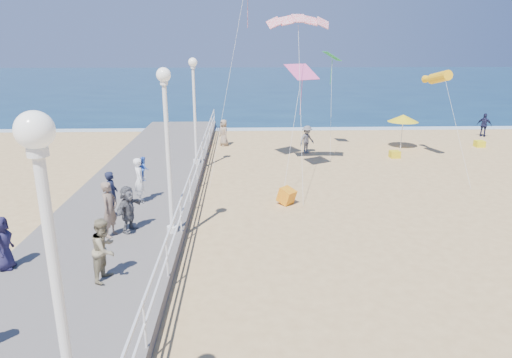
{
  "coord_description": "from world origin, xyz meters",
  "views": [
    {
      "loc": [
        -3.07,
        -14.08,
        6.43
      ],
      "look_at": [
        -2.5,
        2.0,
        1.6
      ],
      "focal_mm": 32.0,
      "sensor_mm": 36.0,
      "label": 1
    }
  ],
  "objects_px": {
    "lamp_post_near": "(56,278)",
    "beach_umbrella": "(403,118)",
    "woman_holding_toddler": "(140,180)",
    "toddler_held": "(144,168)",
    "lamp_post_mid": "(167,135)",
    "beach_chair_left": "(395,154)",
    "spectator_6": "(110,209)",
    "box_kite": "(287,197)",
    "spectator_5": "(128,209)",
    "spectator_1": "(105,249)",
    "beach_walker_b": "(484,125)",
    "spectator_0": "(112,194)",
    "beach_walker_a": "(307,140)",
    "lamp_post_far": "(194,100)",
    "spectator_4": "(3,243)",
    "beach_chair_right": "(479,144)",
    "beach_walker_c": "(224,133)"
  },
  "relations": [
    {
      "from": "toddler_held",
      "to": "beach_chair_left",
      "type": "bearing_deg",
      "value": -73.24
    },
    {
      "from": "spectator_4",
      "to": "spectator_6",
      "type": "bearing_deg",
      "value": -51.74
    },
    {
      "from": "beach_walker_c",
      "to": "box_kite",
      "type": "distance_m",
      "value": 11.68
    },
    {
      "from": "toddler_held",
      "to": "spectator_0",
      "type": "bearing_deg",
      "value": 137.77
    },
    {
      "from": "spectator_5",
      "to": "beach_walker_b",
      "type": "bearing_deg",
      "value": -28.4
    },
    {
      "from": "toddler_held",
      "to": "beach_walker_c",
      "type": "bearing_deg",
      "value": -29.01
    },
    {
      "from": "lamp_post_near",
      "to": "beach_umbrella",
      "type": "bearing_deg",
      "value": 61.38
    },
    {
      "from": "spectator_1",
      "to": "spectator_5",
      "type": "distance_m",
      "value": 3.2
    },
    {
      "from": "lamp_post_mid",
      "to": "woman_holding_toddler",
      "type": "height_order",
      "value": "lamp_post_mid"
    },
    {
      "from": "beach_walker_c",
      "to": "spectator_1",
      "type": "bearing_deg",
      "value": -36.2
    },
    {
      "from": "lamp_post_near",
      "to": "spectator_1",
      "type": "xyz_separation_m",
      "value": [
        -1.29,
        5.92,
        -2.41
      ]
    },
    {
      "from": "spectator_1",
      "to": "beach_chair_left",
      "type": "xyz_separation_m",
      "value": [
        12.54,
        14.45,
        -1.05
      ]
    },
    {
      "from": "spectator_1",
      "to": "beach_walker_b",
      "type": "relative_size",
      "value": 1.03
    },
    {
      "from": "lamp_post_near",
      "to": "woman_holding_toddler",
      "type": "bearing_deg",
      "value": 97.77
    },
    {
      "from": "spectator_0",
      "to": "beach_chair_right",
      "type": "bearing_deg",
      "value": -67.22
    },
    {
      "from": "lamp_post_mid",
      "to": "toddler_held",
      "type": "xyz_separation_m",
      "value": [
        -1.49,
        3.18,
        -1.94
      ]
    },
    {
      "from": "spectator_5",
      "to": "beach_chair_left",
      "type": "height_order",
      "value": "spectator_5"
    },
    {
      "from": "beach_chair_left",
      "to": "beach_chair_right",
      "type": "distance_m",
      "value": 6.89
    },
    {
      "from": "spectator_1",
      "to": "box_kite",
      "type": "height_order",
      "value": "spectator_1"
    },
    {
      "from": "spectator_5",
      "to": "beach_walker_c",
      "type": "relative_size",
      "value": 0.92
    },
    {
      "from": "beach_umbrella",
      "to": "beach_chair_left",
      "type": "height_order",
      "value": "beach_umbrella"
    },
    {
      "from": "lamp_post_near",
      "to": "beach_umbrella",
      "type": "xyz_separation_m",
      "value": [
        12.43,
        22.77,
        -1.75
      ]
    },
    {
      "from": "spectator_5",
      "to": "beach_chair_right",
      "type": "bearing_deg",
      "value": -31.54
    },
    {
      "from": "beach_umbrella",
      "to": "spectator_4",
      "type": "bearing_deg",
      "value": -135.89
    },
    {
      "from": "beach_chair_left",
      "to": "beach_umbrella",
      "type": "bearing_deg",
      "value": 63.84
    },
    {
      "from": "woman_holding_toddler",
      "to": "spectator_5",
      "type": "relative_size",
      "value": 1.13
    },
    {
      "from": "lamp_post_mid",
      "to": "spectator_1",
      "type": "bearing_deg",
      "value": -112.74
    },
    {
      "from": "toddler_held",
      "to": "woman_holding_toddler",
      "type": "bearing_deg",
      "value": 119.02
    },
    {
      "from": "beach_walker_a",
      "to": "spectator_1",
      "type": "bearing_deg",
      "value": -152.4
    },
    {
      "from": "spectator_6",
      "to": "box_kite",
      "type": "relative_size",
      "value": 3.05
    },
    {
      "from": "lamp_post_mid",
      "to": "spectator_6",
      "type": "bearing_deg",
      "value": -172.64
    },
    {
      "from": "toddler_held",
      "to": "spectator_1",
      "type": "relative_size",
      "value": 0.55
    },
    {
      "from": "woman_holding_toddler",
      "to": "beach_walker_a",
      "type": "height_order",
      "value": "woman_holding_toddler"
    },
    {
      "from": "toddler_held",
      "to": "beach_umbrella",
      "type": "xyz_separation_m",
      "value": [
        13.92,
        10.59,
        0.19
      ]
    },
    {
      "from": "spectator_0",
      "to": "beach_chair_left",
      "type": "distance_m",
      "value": 16.79
    },
    {
      "from": "lamp_post_mid",
      "to": "lamp_post_far",
      "type": "relative_size",
      "value": 1.0
    },
    {
      "from": "woman_holding_toddler",
      "to": "lamp_post_mid",
      "type": "bearing_deg",
      "value": -167.53
    },
    {
      "from": "lamp_post_near",
      "to": "spectator_6",
      "type": "xyz_separation_m",
      "value": [
        -1.91,
        8.75,
        -2.35
      ]
    },
    {
      "from": "woman_holding_toddler",
      "to": "spectator_5",
      "type": "height_order",
      "value": "woman_holding_toddler"
    },
    {
      "from": "lamp_post_far",
      "to": "beach_walker_a",
      "type": "distance_m",
      "value": 7.79
    },
    {
      "from": "toddler_held",
      "to": "spectator_0",
      "type": "distance_m",
      "value": 1.92
    },
    {
      "from": "beach_umbrella",
      "to": "beach_chair_left",
      "type": "xyz_separation_m",
      "value": [
        -1.18,
        -2.4,
        -1.71
      ]
    },
    {
      "from": "woman_holding_toddler",
      "to": "box_kite",
      "type": "relative_size",
      "value": 2.96
    },
    {
      "from": "spectator_4",
      "to": "spectator_5",
      "type": "bearing_deg",
      "value": -52.68
    },
    {
      "from": "woman_holding_toddler",
      "to": "toddler_held",
      "type": "xyz_separation_m",
      "value": [
        0.15,
        0.15,
        0.43
      ]
    },
    {
      "from": "toddler_held",
      "to": "spectator_5",
      "type": "height_order",
      "value": "toddler_held"
    },
    {
      "from": "lamp_post_mid",
      "to": "beach_chair_left",
      "type": "relative_size",
      "value": 9.67
    },
    {
      "from": "lamp_post_near",
      "to": "beach_walker_c",
      "type": "height_order",
      "value": "lamp_post_near"
    },
    {
      "from": "beach_walker_b",
      "to": "beach_umbrella",
      "type": "height_order",
      "value": "beach_umbrella"
    },
    {
      "from": "spectator_5",
      "to": "beach_walker_a",
      "type": "relative_size",
      "value": 0.93
    }
  ]
}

